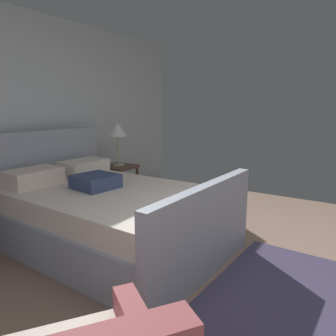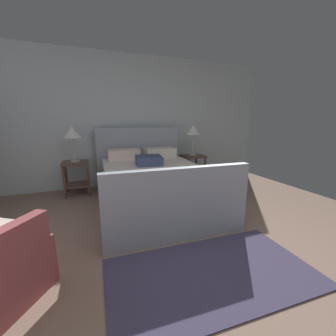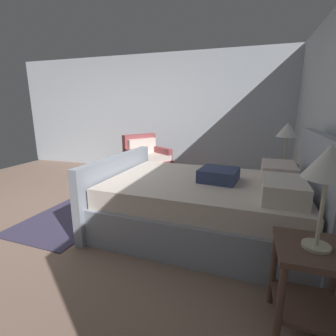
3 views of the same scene
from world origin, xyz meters
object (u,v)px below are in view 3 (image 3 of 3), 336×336
nightstand_right (311,276)px  table_lamp_left (287,131)px  bed (207,203)px  table_lamp_right (329,166)px  nightstand_left (282,179)px  armchair (147,163)px

nightstand_right → table_lamp_left: size_ratio=0.97×
bed → table_lamp_right: 1.59m
nightstand_left → table_lamp_left: bearing=135.0°
armchair → bed: bearing=40.0°
bed → armchair: (-1.77, -1.49, -0.00)m
table_lamp_right → armchair: size_ratio=0.62×
table_lamp_left → armchair: (-0.63, -2.40, -0.75)m
table_lamp_left → armchair: table_lamp_left is taller
bed → table_lamp_left: size_ratio=3.88×
table_lamp_right → nightstand_right: bearing=-97.1°
nightstand_right → table_lamp_right: table_lamp_right is taller
table_lamp_right → bed: bearing=-144.3°
table_lamp_right → table_lamp_left: 2.28m
nightstand_right → nightstand_left: 2.28m
nightstand_right → table_lamp_left: (-2.28, 0.10, 0.70)m
nightstand_left → table_lamp_left: table_lamp_left is taller
bed → nightstand_right: bed is taller
table_lamp_right → armchair: table_lamp_right is taller
table_lamp_left → armchair: size_ratio=0.61×
bed → armchair: size_ratio=2.38×
bed → armchair: 2.31m
table_lamp_right → table_lamp_left: table_lamp_right is taller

